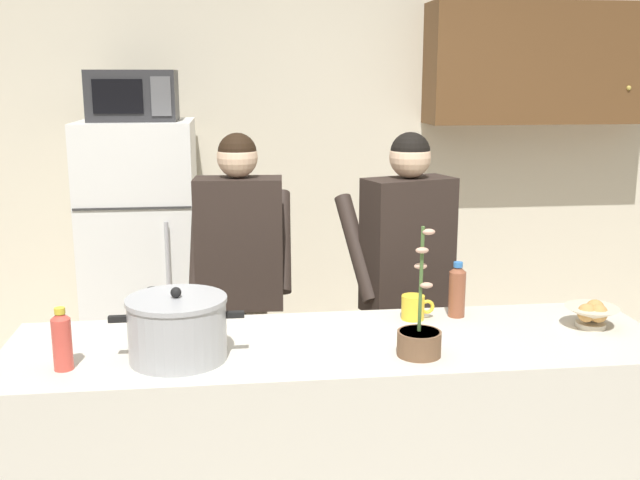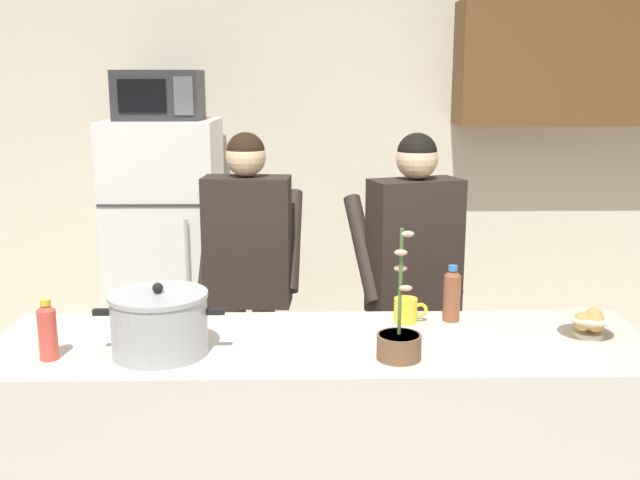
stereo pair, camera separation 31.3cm
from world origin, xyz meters
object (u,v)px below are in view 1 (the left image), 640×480
Objects in this scene: microwave at (133,96)px; bottle_far_corner at (62,340)px; cooking_pot at (177,328)px; bottle_near_edge at (457,290)px; person_by_sink at (406,264)px; potted_orchid at (419,337)px; bottle_mid_counter at (154,308)px; person_near_pot at (240,262)px; refrigerator at (142,258)px; bread_bowl at (592,315)px; coffee_mug at (414,307)px.

bottle_far_corner is (-0.02, -1.98, -0.72)m from microwave.
microwave is at bearing 99.94° from cooking_pot.
bottle_near_edge is 1.06× the size of bottle_far_corner.
potted_orchid is at bearing -100.82° from person_by_sink.
person_near_pot is at bearing 64.63° from bottle_mid_counter.
bottle_mid_counter is 0.35× the size of potted_orchid.
refrigerator is at bearing 97.99° from bottle_mid_counter.
bottle_far_corner is (-1.35, -0.93, 0.03)m from person_by_sink.
bottle_near_edge is at bearing 157.31° from bread_bowl.
person_near_pot is 3.56× the size of potted_orchid.
potted_orchid is at bearing -60.40° from refrigerator.
bottle_far_corner is at bearing -145.57° from person_by_sink.
potted_orchid is (-0.18, -0.95, -0.01)m from person_by_sink.
coffee_mug is at bearing -175.53° from bottle_near_edge.
microwave is at bearing 119.87° from potted_orchid.
bottle_mid_counter is at bearing 173.12° from bread_bowl.
potted_orchid is (0.92, -0.40, -0.01)m from bottle_mid_counter.
microwave is at bearing 89.31° from bottle_far_corner.
potted_orchid is (-0.08, -0.38, 0.02)m from coffee_mug.
refrigerator reaches higher than bread_bowl.
bottle_far_corner is at bearing -90.69° from refrigerator.
potted_orchid is at bearing -101.23° from coffee_mug.
cooking_pot is at bearing -80.17° from refrigerator.
cooking_pot is at bearing -80.06° from microwave.
bread_bowl reaches higher than coffee_mug.
microwave reaches higher than person_by_sink.
potted_orchid reaches higher than bread_bowl.
cooking_pot is 0.37m from bottle_far_corner.
bottle_far_corner is (-0.02, -2.00, 0.22)m from refrigerator.
bottle_mid_counter is (-1.64, 0.20, 0.03)m from bread_bowl.
bread_bowl is at bearing 5.00° from cooking_pot.
microwave reaches higher than bread_bowl.
refrigerator is at bearing 135.66° from bread_bowl.
cooking_pot is at bearing -160.44° from coffee_mug.
bottle_far_corner is 1.17m from potted_orchid.
cooking_pot is (-0.99, -0.88, 0.03)m from person_by_sink.
coffee_mug is 0.59× the size of bottle_near_edge.
person_near_pot is 0.78m from bottle_mid_counter.
cooking_pot is 2.02× the size of bottle_near_edge.
person_near_pot is at bearing -58.00° from microwave.
cooking_pot is at bearing -138.33° from person_by_sink.
bottle_mid_counter is at bearing 156.73° from potted_orchid.
microwave reaches higher than refrigerator.
person_near_pot is at bearing 139.84° from bottle_near_edge.
bread_bowl is (1.86, -1.82, 0.17)m from refrigerator.
bottle_far_corner is at bearing -172.73° from cooking_pot.
cooking_pot is 0.81m from potted_orchid.
person_by_sink is 7.71× the size of bottle_far_corner.
bottle_near_edge is (-0.47, 0.19, 0.06)m from bread_bowl.
bread_bowl is at bearing -44.34° from refrigerator.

